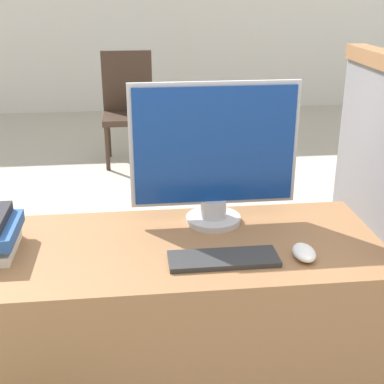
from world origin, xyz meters
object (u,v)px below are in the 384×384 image
object	(u,v)px
far_chair	(128,104)
keyboard	(223,259)
monitor	(214,154)
mouse	(304,253)

from	to	relation	value
far_chair	keyboard	bearing A→B (deg)	-51.27
monitor	keyboard	size ratio (longest dim) A/B	1.70
keyboard	mouse	bearing A→B (deg)	-2.17
monitor	mouse	bearing A→B (deg)	-51.50
keyboard	monitor	bearing A→B (deg)	87.57
keyboard	far_chair	world-z (taller)	far_chair
keyboard	mouse	distance (m)	0.24
monitor	far_chair	bearing A→B (deg)	95.58
monitor	keyboard	xyz separation A→B (m)	(-0.01, -0.28, -0.24)
monitor	keyboard	world-z (taller)	monitor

